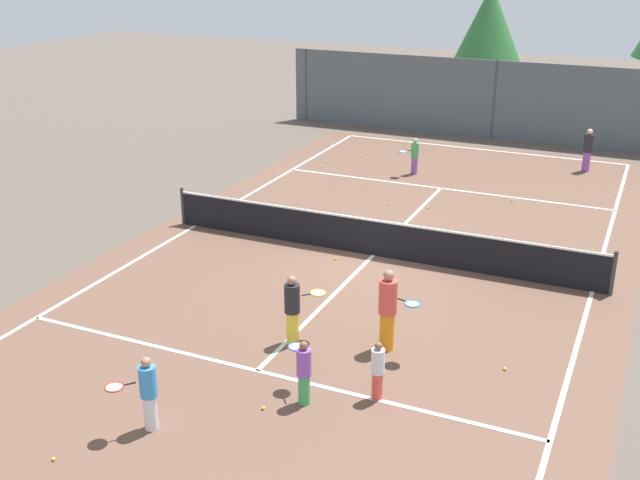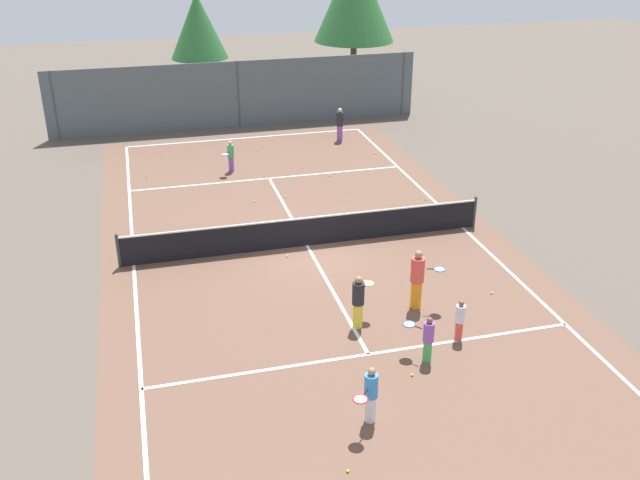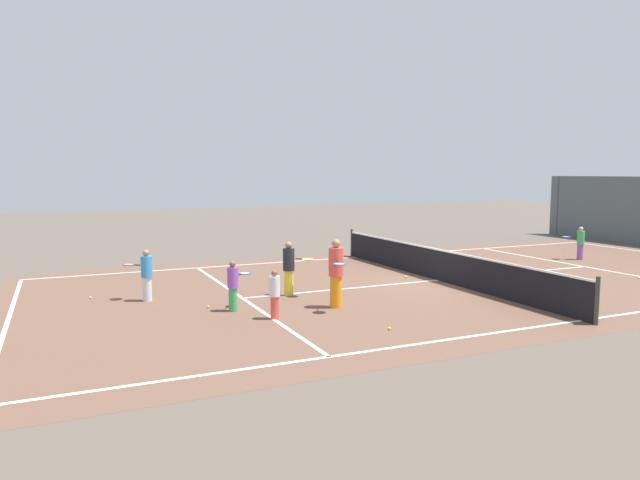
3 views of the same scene
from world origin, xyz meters
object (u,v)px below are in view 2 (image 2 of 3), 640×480
(player_4, at_px, (418,279))
(tennis_ball_5, at_px, (255,201))
(tennis_ball_6, at_px, (168,161))
(tennis_ball_9, at_px, (146,176))
(tennis_ball_8, at_px, (375,153))
(tennis_ball_3, at_px, (287,256))
(tennis_ball_1, at_px, (330,176))
(tennis_ball_10, at_px, (412,375))
(tennis_ball_12, at_px, (285,197))
(player_1, at_px, (370,394))
(tennis_ball_7, at_px, (348,471))
(player_2, at_px, (460,320))
(tennis_ball_2, at_px, (491,293))
(tennis_ball_0, at_px, (136,249))
(tennis_ball_4, at_px, (258,151))
(player_0, at_px, (340,124))
(tennis_ball_11, at_px, (425,199))
(player_3, at_px, (427,338))
(player_6, at_px, (358,301))
(player_5, at_px, (231,156))

(player_4, height_order, tennis_ball_5, player_4)
(tennis_ball_6, relative_size, tennis_ball_9, 1.00)
(tennis_ball_8, bearing_deg, tennis_ball_3, -123.53)
(tennis_ball_1, distance_m, tennis_ball_10, 13.62)
(tennis_ball_12, bearing_deg, player_1, -94.21)
(tennis_ball_7, bearing_deg, player_2, 42.91)
(tennis_ball_3, distance_m, tennis_ball_10, 6.99)
(tennis_ball_5, distance_m, tennis_ball_8, 7.43)
(tennis_ball_1, bearing_deg, tennis_ball_5, -150.88)
(tennis_ball_5, distance_m, tennis_ball_6, 6.12)
(tennis_ball_2, height_order, tennis_ball_6, same)
(tennis_ball_0, bearing_deg, tennis_ball_4, 57.52)
(tennis_ball_0, bearing_deg, player_0, 44.51)
(tennis_ball_3, height_order, tennis_ball_12, same)
(tennis_ball_11, bearing_deg, tennis_ball_0, -171.74)
(tennis_ball_6, height_order, tennis_ball_8, same)
(player_3, bearing_deg, player_2, 29.38)
(player_4, bearing_deg, tennis_ball_9, 118.77)
(player_3, height_order, tennis_ball_11, player_3)
(player_1, bearing_deg, tennis_ball_5, 91.10)
(tennis_ball_6, height_order, tennis_ball_11, same)
(tennis_ball_4, bearing_deg, tennis_ball_3, -95.29)
(tennis_ball_8, relative_size, tennis_ball_9, 1.00)
(tennis_ball_1, bearing_deg, player_2, -90.01)
(player_3, distance_m, tennis_ball_0, 10.53)
(player_6, bearing_deg, tennis_ball_0, 131.78)
(player_1, distance_m, player_6, 3.81)
(player_5, bearing_deg, tennis_ball_4, 55.60)
(tennis_ball_3, bearing_deg, tennis_ball_5, 92.46)
(player_3, height_order, player_6, player_6)
(player_3, xyz_separation_m, tennis_ball_6, (-5.10, 16.53, -0.62))
(player_4, distance_m, tennis_ball_2, 2.52)
(player_4, relative_size, tennis_ball_2, 26.35)
(player_0, height_order, tennis_ball_8, player_0)
(player_2, height_order, tennis_ball_0, player_2)
(tennis_ball_2, bearing_deg, tennis_ball_11, 83.00)
(player_2, height_order, player_4, player_4)
(tennis_ball_1, height_order, tennis_ball_7, same)
(player_1, height_order, player_4, player_4)
(player_3, height_order, tennis_ball_10, player_3)
(player_6, bearing_deg, player_3, -59.21)
(player_3, xyz_separation_m, tennis_ball_3, (-2.08, 6.32, -0.62))
(player_6, relative_size, tennis_ball_0, 22.72)
(player_0, height_order, tennis_ball_7, player_0)
(tennis_ball_9, relative_size, tennis_ball_11, 1.00)
(player_6, xyz_separation_m, tennis_ball_0, (-5.54, 6.20, -0.74))
(tennis_ball_2, bearing_deg, tennis_ball_12, 115.62)
(player_5, height_order, tennis_ball_0, player_5)
(player_2, relative_size, tennis_ball_3, 17.46)
(tennis_ball_7, bearing_deg, tennis_ball_8, 69.77)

